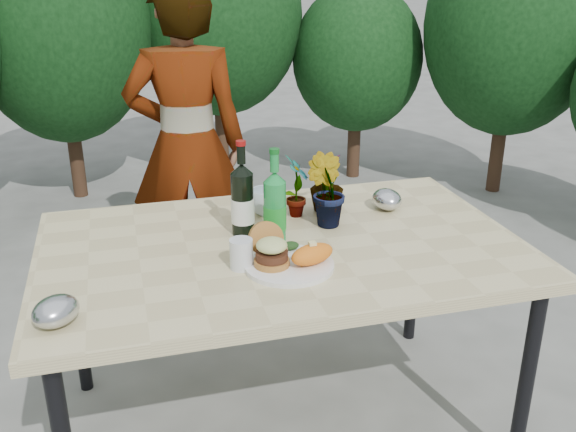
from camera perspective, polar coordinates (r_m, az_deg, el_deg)
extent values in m
plane|color=#61615D|center=(2.56, -0.50, -17.88)|extent=(80.00, 80.00, 0.00)
cube|color=#D0C18B|center=(2.16, -0.56, -2.91)|extent=(1.60, 1.00, 0.04)
cylinder|color=black|center=(2.31, 20.45, -13.49)|extent=(0.05, 0.05, 0.71)
cylinder|color=black|center=(2.66, -18.28, -8.12)|extent=(0.05, 0.05, 0.71)
cylinder|color=black|center=(2.92, 11.16, -4.57)|extent=(0.05, 0.05, 0.71)
cylinder|color=#382316|center=(4.92, -18.18, 4.06)|extent=(0.10, 0.10, 0.42)
ellipsoid|color=#164218|center=(4.72, -19.71, 15.98)|extent=(1.23, 1.23, 1.64)
cylinder|color=#382316|center=(5.15, -5.86, 6.33)|extent=(0.10, 0.10, 0.50)
ellipsoid|color=#164218|center=(4.98, -6.32, 17.32)|extent=(1.26, 1.26, 1.47)
cylinder|color=#382316|center=(5.14, 5.84, 5.61)|extent=(0.10, 0.10, 0.38)
ellipsoid|color=#164218|center=(4.99, 6.18, 13.79)|extent=(0.98, 0.98, 1.10)
cylinder|color=#382316|center=(5.03, 17.99, 4.58)|extent=(0.10, 0.10, 0.44)
ellipsoid|color=#164218|center=(4.84, 19.38, 15.62)|extent=(1.21, 1.21, 1.51)
cylinder|color=white|center=(1.99, 0.10, -4.39)|extent=(0.28, 0.28, 0.01)
cylinder|color=#B7722D|center=(1.97, -1.45, -4.13)|extent=(0.11, 0.11, 0.02)
cylinder|color=#472314|center=(1.96, -1.45, -3.54)|extent=(0.10, 0.10, 0.02)
ellipsoid|color=beige|center=(1.94, -1.46, -2.62)|extent=(0.10, 0.10, 0.04)
cylinder|color=#B7722D|center=(2.01, -1.97, -2.04)|extent=(0.11, 0.06, 0.11)
ellipsoid|color=orange|center=(1.97, 2.16, -3.41)|extent=(0.17, 0.12, 0.06)
ellipsoid|color=olive|center=(2.06, -0.56, -2.83)|extent=(0.04, 0.04, 0.02)
ellipsoid|color=#193814|center=(2.07, 0.20, -2.65)|extent=(0.06, 0.04, 0.03)
cylinder|color=black|center=(2.19, -4.06, 1.05)|extent=(0.08, 0.08, 0.22)
cylinder|color=white|center=(2.20, -4.05, 0.52)|extent=(0.08, 0.08, 0.09)
cone|color=black|center=(2.15, -4.15, 4.22)|extent=(0.08, 0.08, 0.04)
cylinder|color=black|center=(2.13, -4.19, 5.48)|extent=(0.03, 0.03, 0.06)
cylinder|color=maroon|center=(2.12, -4.22, 6.49)|extent=(0.03, 0.03, 0.02)
cylinder|color=#188637|center=(2.14, -1.18, 0.41)|extent=(0.07, 0.07, 0.21)
cylinder|color=#198C26|center=(2.15, -1.18, -0.11)|extent=(0.08, 0.08, 0.08)
cone|color=#188637|center=(2.10, -1.21, 3.49)|extent=(0.07, 0.07, 0.04)
cylinder|color=#188637|center=(2.08, -1.22, 4.77)|extent=(0.03, 0.03, 0.06)
cylinder|color=#0C5919|center=(2.07, -1.23, 5.80)|extent=(0.03, 0.03, 0.02)
cylinder|color=silver|center=(1.97, -4.17, -3.38)|extent=(0.07, 0.07, 0.09)
imported|color=#316121|center=(2.33, 0.76, 2.66)|extent=(0.12, 0.15, 0.24)
imported|color=#20551D|center=(2.26, 3.37, 2.28)|extent=(0.18, 0.18, 0.26)
imported|color=#21551D|center=(2.39, 3.47, 2.94)|extent=(0.17, 0.17, 0.22)
imported|color=silver|center=(2.37, -1.91, 1.25)|extent=(0.15, 0.15, 0.10)
ellipsoid|color=#ADB0B4|center=(1.79, -19.94, -7.95)|extent=(0.17, 0.17, 0.08)
ellipsoid|color=#BBBDC2|center=(2.46, 8.77, 1.48)|extent=(0.11, 0.13, 0.08)
imported|color=#A46B52|center=(3.15, -8.97, 6.16)|extent=(0.62, 0.46, 1.58)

